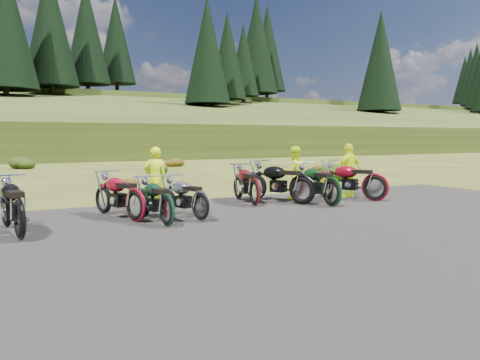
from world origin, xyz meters
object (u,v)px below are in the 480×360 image
motorcycle_3 (202,223)px  motorcycle_7 (332,208)px  motorcycle_0 (21,242)px  person_middle (155,179)px

motorcycle_3 → motorcycle_7: (3.98, 0.40, 0.00)m
motorcycle_0 → motorcycle_7: motorcycle_7 is taller
motorcycle_3 → motorcycle_7: 4.00m
person_middle → motorcycle_3: bearing=108.2°
motorcycle_0 → motorcycle_3: size_ratio=1.14×
motorcycle_0 → person_middle: bearing=-60.3°
motorcycle_3 → person_middle: 2.45m
motorcycle_0 → person_middle: person_middle is taller
motorcycle_7 → person_middle: person_middle is taller
motorcycle_3 → motorcycle_7: motorcycle_7 is taller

